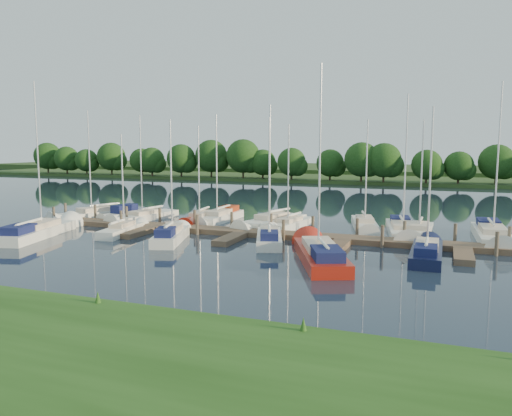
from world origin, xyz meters
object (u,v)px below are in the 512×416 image
(dock, at_px, (242,234))
(sailboat_n_5, at_px, (272,224))
(motorboat, at_px, (123,215))
(sailboat_s_2, at_px, (171,237))
(sailboat_n_0, at_px, (94,216))

(dock, bearing_deg, sailboat_n_5, 81.45)
(motorboat, relative_size, sailboat_n_5, 0.49)
(sailboat_n_5, relative_size, sailboat_s_2, 1.16)
(sailboat_n_0, relative_size, sailboat_s_2, 1.14)
(sailboat_n_0, height_order, sailboat_n_5, sailboat_n_5)
(sailboat_n_0, distance_m, motorboat, 2.88)
(sailboat_n_5, bearing_deg, motorboat, 20.32)
(sailboat_n_5, xyz_separation_m, sailboat_s_2, (-4.94, -8.65, 0.06))
(dock, bearing_deg, sailboat_s_2, -138.95)
(sailboat_n_0, relative_size, motorboat, 2.01)
(sailboat_n_5, bearing_deg, sailboat_s_2, 78.14)
(dock, xyz_separation_m, sailboat_n_5, (0.75, 5.00, 0.08))
(dock, relative_size, sailboat_n_5, 3.66)
(sailboat_n_0, distance_m, sailboat_s_2, 14.63)
(sailboat_s_2, bearing_deg, sailboat_n_5, 42.27)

